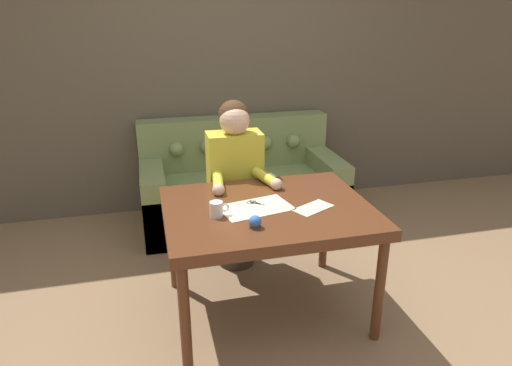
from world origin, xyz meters
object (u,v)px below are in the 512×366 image
Objects in this scene: couch at (241,187)px; pin_cushion at (255,222)px; dining_table at (267,217)px; scissors at (257,204)px; mug at (217,209)px; person at (235,185)px.

pin_cushion is at bearing -99.29° from couch.
dining_table is 17.41× the size of pin_cushion.
scissors is 0.29m from mug.
mug is at bearing -157.13° from scissors.
pin_cushion is at bearing -46.97° from mug.
mug is at bearing 133.03° from pin_cushion.
pin_cushion is (-0.27, -1.68, 0.47)m from couch.
mug is (-0.32, -0.07, 0.12)m from dining_table.
scissors is at bearing -88.13° from person.
person is 11.30× the size of mug.
dining_table is at bearing 11.59° from mug.
person is at bearing 70.35° from mug.
dining_table is 0.70× the size of couch.
scissors is 1.56× the size of mug.
dining_table is at bearing -95.35° from couch.
person is at bearing 96.49° from dining_table.
mug is 0.26m from pin_cushion.
couch is at bearing 82.30° from scissors.
person is at bearing -104.55° from couch.
scissors is at bearing -97.70° from couch.
pin_cushion is at bearing -94.47° from person.
person reaches higher than dining_table.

